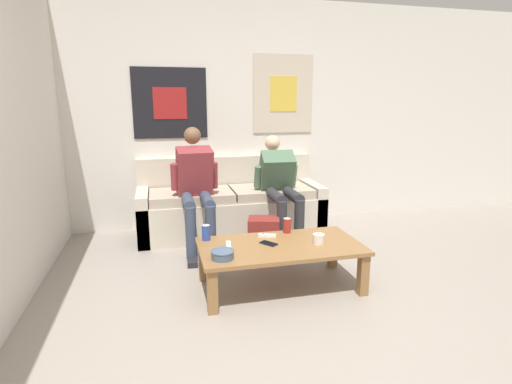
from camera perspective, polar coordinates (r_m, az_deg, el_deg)
The scene contains 14 objects.
ground_plane at distance 2.65m, azimuth 9.67°, elevation -20.01°, with size 18.00×18.00×0.00m, color gray.
wall_back at distance 4.68m, azimuth -2.43°, elevation 10.92°, with size 10.00×0.07×2.55m.
couch at distance 4.44m, azimuth -3.62°, elevation -2.15°, with size 1.99×0.72×0.82m.
coffee_table at distance 3.13m, azimuth 3.48°, elevation -8.38°, with size 1.25×0.65×0.35m.
person_seated_adult at distance 3.93m, azimuth -8.59°, elevation 1.06°, with size 0.47×0.83×1.18m.
person_seated_teen at distance 4.14m, azimuth 3.42°, elevation 1.14°, with size 0.47×0.93×1.07m.
backpack at distance 3.80m, azimuth 1.06°, elevation -6.54°, with size 0.34×0.31×0.36m.
ceramic_bowl at distance 2.84m, azimuth -4.82°, elevation -8.80°, with size 0.17×0.17×0.06m.
pillar_candle at distance 3.15m, azimuth 8.92°, elevation -6.62°, with size 0.09×0.09×0.09m.
drink_can_blue at distance 3.21m, azimuth -7.16°, elevation -5.78°, with size 0.07×0.07×0.12m.
drink_can_red at distance 3.37m, azimuth 4.45°, elevation -4.79°, with size 0.07×0.07×0.12m.
game_controller_near_left at distance 3.27m, azimuth 1.60°, elevation -6.23°, with size 0.15×0.08×0.03m.
game_controller_near_right at distance 3.06m, azimuth -3.95°, elevation -7.62°, with size 0.06×0.15×0.03m.
cell_phone at distance 3.11m, azimuth 1.81°, elevation -7.35°, with size 0.13×0.15×0.01m.
Camera 1 is at (-0.93, -2.03, 1.43)m, focal length 28.00 mm.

